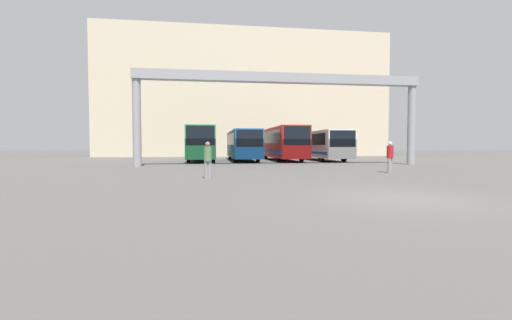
# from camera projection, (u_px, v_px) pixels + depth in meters

# --- Properties ---
(ground_plane) EXTENTS (200.00, 200.00, 0.00)m
(ground_plane) POSITION_uv_depth(u_px,v_px,m) (404.00, 199.00, 9.83)
(ground_plane) COLOR #514F4C
(building_backdrop) EXTENTS (41.71, 12.00, 17.96)m
(building_backdrop) POSITION_uv_depth(u_px,v_px,m) (244.00, 98.00, 53.16)
(building_backdrop) COLOR beige
(building_backdrop) RESTS_ON ground
(overhead_gantry) EXTENTS (21.77, 0.80, 6.96)m
(overhead_gantry) POSITION_uv_depth(u_px,v_px,m) (282.00, 91.00, 25.77)
(overhead_gantry) COLOR gray
(overhead_gantry) RESTS_ON ground
(bus_slot_0) EXTENTS (2.60, 11.51, 3.28)m
(bus_slot_0) POSITION_uv_depth(u_px,v_px,m) (202.00, 142.00, 33.96)
(bus_slot_0) COLOR #268C4C
(bus_slot_0) RESTS_ON ground
(bus_slot_1) EXTENTS (2.51, 11.84, 2.98)m
(bus_slot_1) POSITION_uv_depth(u_px,v_px,m) (243.00, 144.00, 34.71)
(bus_slot_1) COLOR #1959A5
(bus_slot_1) RESTS_ON ground
(bus_slot_2) EXTENTS (2.61, 11.99, 3.32)m
(bus_slot_2) POSITION_uv_depth(u_px,v_px,m) (282.00, 142.00, 35.35)
(bus_slot_2) COLOR red
(bus_slot_2) RESTS_ON ground
(bus_slot_3) EXTENTS (2.62, 11.16, 2.97)m
(bus_slot_3) POSITION_uv_depth(u_px,v_px,m) (322.00, 144.00, 35.52)
(bus_slot_3) COLOR silver
(bus_slot_3) RESTS_ON ground
(pedestrian_mid_right) EXTENTS (0.35, 0.35, 1.70)m
(pedestrian_mid_right) POSITION_uv_depth(u_px,v_px,m) (208.00, 159.00, 15.76)
(pedestrian_mid_right) COLOR gray
(pedestrian_mid_right) RESTS_ON ground
(pedestrian_near_center) EXTENTS (0.36, 0.36, 1.75)m
(pedestrian_near_center) POSITION_uv_depth(u_px,v_px,m) (390.00, 156.00, 19.10)
(pedestrian_near_center) COLOR gray
(pedestrian_near_center) RESTS_ON ground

